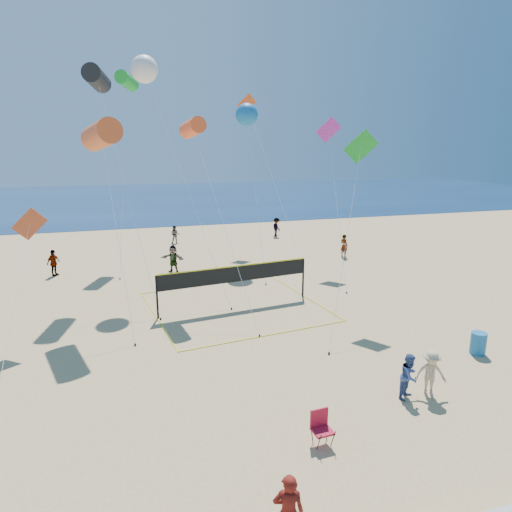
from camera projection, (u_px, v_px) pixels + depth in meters
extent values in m
plane|color=tan|center=(311.00, 472.00, 11.92)|extent=(120.00, 120.00, 0.00)
cube|color=#10224C|center=(152.00, 199.00, 69.68)|extent=(140.00, 50.00, 0.03)
imported|color=#344982|center=(409.00, 376.00, 15.24)|extent=(0.97, 0.91, 1.57)
imported|color=tan|center=(431.00, 373.00, 15.36)|extent=(1.20, 0.96, 1.63)
imported|color=gray|center=(53.00, 263.00, 29.28)|extent=(0.95, 1.05, 1.71)
imported|color=gray|center=(173.00, 259.00, 30.13)|extent=(1.68, 1.36, 1.79)
imported|color=gray|center=(344.00, 246.00, 34.10)|extent=(0.64, 0.74, 1.72)
imported|color=gray|center=(175.00, 235.00, 38.63)|extent=(0.88, 0.77, 1.53)
imported|color=gray|center=(277.00, 227.00, 41.65)|extent=(0.79, 1.18, 1.70)
cube|color=#AD1329|center=(322.00, 431.00, 12.88)|extent=(0.59, 0.54, 0.06)
cube|color=#AD1329|center=(319.00, 417.00, 13.01)|extent=(0.56, 0.09, 0.55)
cylinder|color=black|center=(319.00, 443.00, 12.67)|extent=(0.05, 0.28, 0.72)
cylinder|color=black|center=(312.00, 435.00, 13.03)|extent=(0.05, 0.28, 0.72)
cylinder|color=black|center=(333.00, 440.00, 12.82)|extent=(0.05, 0.28, 0.72)
cylinder|color=black|center=(326.00, 432.00, 13.19)|extent=(0.05, 0.28, 0.72)
cylinder|color=#18619F|center=(478.00, 343.00, 18.50)|extent=(0.71, 0.71, 0.92)
cylinder|color=black|center=(157.00, 297.00, 22.10)|extent=(0.10, 0.10, 2.17)
cylinder|color=black|center=(303.00, 278.00, 25.31)|extent=(0.10, 0.10, 2.17)
cube|color=black|center=(235.00, 274.00, 23.54)|extent=(8.06, 1.13, 0.81)
cube|color=yellow|center=(235.00, 266.00, 23.43)|extent=(8.06, 1.14, 0.06)
cube|color=yellow|center=(269.00, 335.00, 20.36)|extent=(8.26, 1.18, 0.02)
cube|color=yellow|center=(211.00, 285.00, 27.56)|extent=(8.26, 1.18, 0.02)
cylinder|color=#D65525|center=(101.00, 135.00, 21.03)|extent=(2.03, 3.04, 1.54)
cylinder|color=silver|center=(117.00, 235.00, 20.17)|extent=(0.86, 4.37, 8.67)
cylinder|color=black|center=(135.00, 345.00, 19.31)|extent=(0.08, 0.08, 0.10)
cylinder|color=black|center=(97.00, 78.00, 25.22)|extent=(1.53, 2.65, 1.36)
cylinder|color=silver|center=(127.00, 191.00, 23.67)|extent=(2.33, 7.07, 11.77)
cylinder|color=black|center=(161.00, 319.00, 22.13)|extent=(0.08, 0.08, 0.10)
cylinder|color=#F65522|center=(192.00, 128.00, 24.03)|extent=(1.23, 2.20, 1.13)
cylinder|color=silver|center=(223.00, 223.00, 22.12)|extent=(1.65, 6.95, 9.08)
cylinder|color=black|center=(259.00, 336.00, 20.22)|extent=(0.08, 0.08, 0.10)
cube|color=#B94724|center=(30.00, 224.00, 19.43)|extent=(1.47, 0.21, 1.45)
cylinder|color=silver|center=(13.00, 312.00, 16.22)|extent=(0.28, 8.10, 4.96)
cube|color=green|center=(361.00, 147.00, 22.37)|extent=(1.60, 0.67, 1.70)
cylinder|color=silver|center=(346.00, 240.00, 20.45)|extent=(3.79, 5.17, 8.14)
cylinder|color=black|center=(329.00, 353.00, 18.52)|extent=(0.08, 0.08, 0.10)
cube|color=#C330A8|center=(328.00, 130.00, 31.05)|extent=(1.73, 0.42, 1.75)
cylinder|color=silver|center=(337.00, 204.00, 28.53)|extent=(1.88, 7.28, 9.17)
cylinder|color=black|center=(347.00, 293.00, 26.00)|extent=(0.08, 0.08, 0.10)
sphere|color=white|center=(144.00, 69.00, 26.04)|extent=(1.71, 1.71, 1.55)
cylinder|color=silver|center=(186.00, 183.00, 24.77)|extent=(3.34, 6.93, 12.39)
cylinder|color=black|center=(231.00, 309.00, 23.51)|extent=(0.08, 0.08, 0.10)
sphere|color=#1466AE|center=(247.00, 115.00, 31.82)|extent=(1.64, 1.64, 1.56)
cylinder|color=silver|center=(256.00, 193.00, 29.68)|extent=(0.76, 7.06, 10.22)
cylinder|color=black|center=(266.00, 284.00, 27.54)|extent=(0.08, 0.08, 0.10)
cylinder|color=green|center=(127.00, 81.00, 32.49)|extent=(1.77, 2.54, 1.28)
cylinder|color=silver|center=(124.00, 174.00, 30.58)|extent=(1.37, 6.99, 12.59)
cylinder|color=black|center=(120.00, 279.00, 28.68)|extent=(0.08, 0.08, 0.10)
cube|color=#F65522|center=(247.00, 104.00, 36.89)|extent=(1.69, 0.23, 1.67)
cylinder|color=silver|center=(273.00, 179.00, 33.96)|extent=(1.36, 9.67, 11.38)
cylinder|color=black|center=(303.00, 268.00, 31.02)|extent=(0.08, 0.08, 0.10)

